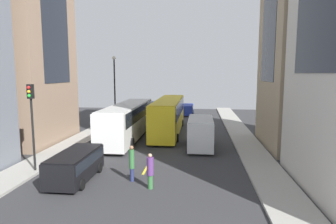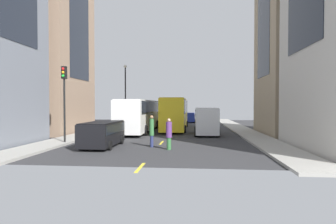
{
  "view_description": "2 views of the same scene",
  "coord_description": "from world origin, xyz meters",
  "px_view_note": "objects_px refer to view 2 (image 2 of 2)",
  "views": [
    {
      "loc": [
        3.45,
        -30.99,
        6.32
      ],
      "look_at": [
        0.33,
        -1.86,
        2.42
      ],
      "focal_mm": 31.27,
      "sensor_mm": 36.0,
      "label": 1
    },
    {
      "loc": [
        2.43,
        -33.39,
        2.82
      ],
      "look_at": [
        -0.6,
        -0.93,
        2.04
      ],
      "focal_mm": 29.87,
      "sensor_mm": 36.0,
      "label": 2
    }
  ],
  "objects_px": {
    "pedestrian_crossing_mid": "(169,133)",
    "pedestrian_crossing_near": "(152,130)",
    "traffic_light_near_corner": "(64,89)",
    "delivery_van_white": "(206,119)",
    "car_blue_0": "(160,116)",
    "car_blue_1": "(189,117)",
    "car_black_2": "(103,132)",
    "streetcar_yellow": "(176,111)",
    "city_bus_white": "(140,113)"
  },
  "relations": [
    {
      "from": "pedestrian_crossing_mid",
      "to": "pedestrian_crossing_near",
      "type": "distance_m",
      "value": 1.6
    },
    {
      "from": "pedestrian_crossing_mid",
      "to": "traffic_light_near_corner",
      "type": "height_order",
      "value": "traffic_light_near_corner"
    },
    {
      "from": "pedestrian_crossing_mid",
      "to": "pedestrian_crossing_near",
      "type": "height_order",
      "value": "pedestrian_crossing_near"
    },
    {
      "from": "delivery_van_white",
      "to": "pedestrian_crossing_near",
      "type": "distance_m",
      "value": 9.08
    },
    {
      "from": "car_blue_0",
      "to": "car_blue_1",
      "type": "height_order",
      "value": "car_blue_0"
    },
    {
      "from": "car_blue_0",
      "to": "car_blue_1",
      "type": "xyz_separation_m",
      "value": [
        5.01,
        -1.3,
        -0.08
      ]
    },
    {
      "from": "car_blue_1",
      "to": "car_black_2",
      "type": "distance_m",
      "value": 28.54
    },
    {
      "from": "traffic_light_near_corner",
      "to": "pedestrian_crossing_near",
      "type": "bearing_deg",
      "value": -7.42
    },
    {
      "from": "streetcar_yellow",
      "to": "pedestrian_crossing_near",
      "type": "bearing_deg",
      "value": -92.67
    },
    {
      "from": "streetcar_yellow",
      "to": "traffic_light_near_corner",
      "type": "distance_m",
      "value": 15.39
    },
    {
      "from": "pedestrian_crossing_mid",
      "to": "traffic_light_near_corner",
      "type": "relative_size",
      "value": 0.36
    },
    {
      "from": "streetcar_yellow",
      "to": "pedestrian_crossing_mid",
      "type": "distance_m",
      "value": 15.35
    },
    {
      "from": "streetcar_yellow",
      "to": "car_black_2",
      "type": "xyz_separation_m",
      "value": [
        -4.03,
        -14.46,
        -1.12
      ]
    },
    {
      "from": "delivery_van_white",
      "to": "car_black_2",
      "type": "height_order",
      "value": "delivery_van_white"
    },
    {
      "from": "car_blue_1",
      "to": "city_bus_white",
      "type": "bearing_deg",
      "value": -106.3
    },
    {
      "from": "car_blue_0",
      "to": "pedestrian_crossing_mid",
      "type": "xyz_separation_m",
      "value": [
        4.27,
        -30.17,
        0.04
      ]
    },
    {
      "from": "delivery_van_white",
      "to": "pedestrian_crossing_near",
      "type": "bearing_deg",
      "value": -116.26
    },
    {
      "from": "city_bus_white",
      "to": "delivery_van_white",
      "type": "relative_size",
      "value": 2.47
    },
    {
      "from": "delivery_van_white",
      "to": "car_blue_0",
      "type": "height_order",
      "value": "delivery_van_white"
    },
    {
      "from": "car_blue_0",
      "to": "traffic_light_near_corner",
      "type": "relative_size",
      "value": 0.79
    },
    {
      "from": "car_blue_1",
      "to": "traffic_light_near_corner",
      "type": "relative_size",
      "value": 0.75
    },
    {
      "from": "car_blue_0",
      "to": "car_black_2",
      "type": "relative_size",
      "value": 0.93
    },
    {
      "from": "pedestrian_crossing_near",
      "to": "car_blue_1",
      "type": "bearing_deg",
      "value": 41.12
    },
    {
      "from": "pedestrian_crossing_mid",
      "to": "traffic_light_near_corner",
      "type": "distance_m",
      "value": 8.53
    },
    {
      "from": "car_black_2",
      "to": "pedestrian_crossing_mid",
      "type": "height_order",
      "value": "pedestrian_crossing_mid"
    },
    {
      "from": "car_black_2",
      "to": "pedestrian_crossing_near",
      "type": "distance_m",
      "value": 3.37
    },
    {
      "from": "city_bus_white",
      "to": "traffic_light_near_corner",
      "type": "xyz_separation_m",
      "value": [
        -3.6,
        -10.18,
        1.98
      ]
    },
    {
      "from": "car_black_2",
      "to": "delivery_van_white",
      "type": "bearing_deg",
      "value": 48.31
    },
    {
      "from": "streetcar_yellow",
      "to": "car_blue_1",
      "type": "distance_m",
      "value": 13.68
    },
    {
      "from": "streetcar_yellow",
      "to": "car_blue_1",
      "type": "height_order",
      "value": "streetcar_yellow"
    },
    {
      "from": "car_black_2",
      "to": "traffic_light_near_corner",
      "type": "relative_size",
      "value": 0.84
    },
    {
      "from": "delivery_van_white",
      "to": "traffic_light_near_corner",
      "type": "height_order",
      "value": "traffic_light_near_corner"
    },
    {
      "from": "car_blue_1",
      "to": "pedestrian_crossing_mid",
      "type": "height_order",
      "value": "pedestrian_crossing_mid"
    },
    {
      "from": "streetcar_yellow",
      "to": "car_black_2",
      "type": "relative_size",
      "value": 2.82
    },
    {
      "from": "car_blue_0",
      "to": "car_black_2",
      "type": "xyz_separation_m",
      "value": [
        -0.35,
        -29.33,
        -0.0
      ]
    },
    {
      "from": "car_blue_0",
      "to": "delivery_van_white",
      "type": "bearing_deg",
      "value": -71.54
    },
    {
      "from": "city_bus_white",
      "to": "car_blue_1",
      "type": "height_order",
      "value": "city_bus_white"
    },
    {
      "from": "delivery_van_white",
      "to": "traffic_light_near_corner",
      "type": "relative_size",
      "value": 0.95
    },
    {
      "from": "car_black_2",
      "to": "pedestrian_crossing_near",
      "type": "relative_size",
      "value": 2.16
    },
    {
      "from": "delivery_van_white",
      "to": "car_blue_1",
      "type": "distance_m",
      "value": 19.86
    },
    {
      "from": "car_blue_1",
      "to": "traffic_light_near_corner",
      "type": "bearing_deg",
      "value": -107.52
    },
    {
      "from": "pedestrian_crossing_near",
      "to": "city_bus_white",
      "type": "bearing_deg",
      "value": 60.11
    },
    {
      "from": "pedestrian_crossing_near",
      "to": "traffic_light_near_corner",
      "type": "bearing_deg",
      "value": 127.8
    },
    {
      "from": "car_blue_1",
      "to": "pedestrian_crossing_near",
      "type": "distance_m",
      "value": 27.96
    },
    {
      "from": "city_bus_white",
      "to": "pedestrian_crossing_mid",
      "type": "bearing_deg",
      "value": -70.78
    },
    {
      "from": "streetcar_yellow",
      "to": "traffic_light_near_corner",
      "type": "relative_size",
      "value": 2.38
    },
    {
      "from": "car_blue_0",
      "to": "city_bus_white",
      "type": "bearing_deg",
      "value": -89.75
    },
    {
      "from": "car_black_2",
      "to": "streetcar_yellow",
      "type": "bearing_deg",
      "value": 74.43
    },
    {
      "from": "pedestrian_crossing_mid",
      "to": "city_bus_white",
      "type": "bearing_deg",
      "value": -162.83
    },
    {
      "from": "delivery_van_white",
      "to": "pedestrian_crossing_near",
      "type": "relative_size",
      "value": 2.42
    }
  ]
}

